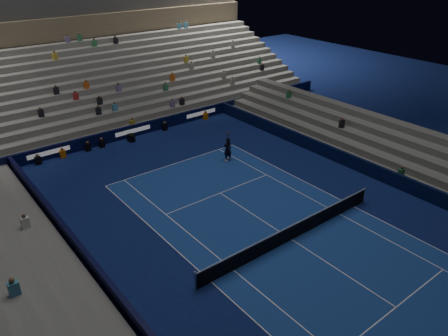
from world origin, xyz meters
The scene contains 10 objects.
ground centered at (0.00, 0.00, 0.00)m, with size 90.00×90.00×0.00m, color #0D1951.
court_surface centered at (0.00, 0.00, 0.01)m, with size 10.97×23.77×0.01m, color navy.
sponsor_barrier_far centered at (0.00, 18.50, 0.50)m, with size 44.00×0.25×1.00m, color black.
sponsor_barrier_east centered at (9.70, 0.00, 0.50)m, with size 0.25×37.00×1.00m, color black.
sponsor_barrier_west centered at (-9.70, 0.00, 0.50)m, with size 0.25×37.00×1.00m, color black.
grandstand_main centered at (0.00, 27.90, 3.38)m, with size 44.00×15.20×11.20m.
grandstand_east centered at (13.17, 0.00, 0.92)m, with size 5.00×37.00×2.50m.
tennis_net centered at (0.00, 0.00, 0.50)m, with size 12.90×0.10×1.10m.
tennis_player centered at (3.42, 9.92, 0.92)m, with size 0.67×0.44×1.84m, color black.
broadcast_camera centered at (-0.57, 17.62, 0.31)m, with size 0.53×0.95×0.61m.
Camera 1 is at (-14.94, -13.05, 14.32)m, focal length 34.96 mm.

